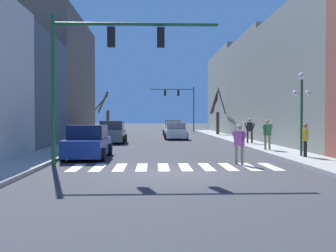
% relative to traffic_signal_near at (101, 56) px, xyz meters
% --- Properties ---
extents(ground_plane, '(240.00, 240.00, 0.00)m').
position_rel_traffic_signal_near_xyz_m(ground_plane, '(3.07, -2.52, -4.68)').
color(ground_plane, '#38383D').
extents(building_row_left, '(6.00, 38.07, 11.51)m').
position_rel_traffic_signal_near_xyz_m(building_row_left, '(-7.58, 12.30, 0.12)').
color(building_row_left, beige).
rests_on(building_row_left, ground_plane).
extents(building_row_right, '(6.00, 52.43, 10.76)m').
position_rel_traffic_signal_near_xyz_m(building_row_right, '(13.71, 18.35, 0.36)').
color(building_row_right, '#934C3D').
rests_on(building_row_right, ground_plane).
extents(crosswalk_stripes, '(8.55, 2.60, 0.01)m').
position_rel_traffic_signal_near_xyz_m(crosswalk_stripes, '(3.07, -0.52, -4.67)').
color(crosswalk_stripes, white).
rests_on(crosswalk_stripes, ground_plane).
extents(traffic_signal_near, '(7.09, 0.28, 6.42)m').
position_rel_traffic_signal_near_xyz_m(traffic_signal_near, '(0.00, 0.00, 0.00)').
color(traffic_signal_near, '#236038').
rests_on(traffic_signal_near, ground_plane).
extents(traffic_signal_far, '(6.55, 0.28, 6.57)m').
position_rel_traffic_signal_near_xyz_m(traffic_signal_far, '(6.34, 40.41, 0.07)').
color(traffic_signal_far, '#236038').
rests_on(traffic_signal_far, ground_plane).
extents(street_lamp_right_corner, '(0.95, 0.36, 4.15)m').
position_rel_traffic_signal_near_xyz_m(street_lamp_right_corner, '(9.58, 2.48, -1.58)').
color(street_lamp_right_corner, '#1E4C2D').
rests_on(street_lamp_right_corner, sidewalk_right).
extents(car_parked_right_far, '(2.15, 4.60, 1.57)m').
position_rel_traffic_signal_near_xyz_m(car_parked_right_far, '(4.33, 20.38, -3.93)').
color(car_parked_right_far, white).
rests_on(car_parked_right_far, ground_plane).
extents(car_parked_left_mid, '(2.10, 4.67, 1.67)m').
position_rel_traffic_signal_near_xyz_m(car_parked_left_mid, '(-1.11, 3.23, -3.89)').
color(car_parked_left_mid, navy).
rests_on(car_parked_left_mid, ground_plane).
extents(car_driving_toward_lane, '(2.17, 4.18, 1.79)m').
position_rel_traffic_signal_near_xyz_m(car_driving_toward_lane, '(-1.07, 14.82, -3.85)').
color(car_driving_toward_lane, gray).
rests_on(car_driving_toward_lane, ground_plane).
extents(car_at_intersection, '(2.14, 4.49, 1.79)m').
position_rel_traffic_signal_near_xyz_m(car_at_intersection, '(4.42, 28.15, -3.85)').
color(car_at_intersection, white).
rests_on(car_at_intersection, ground_plane).
extents(pedestrian_near_right_corner, '(0.45, 0.63, 1.62)m').
position_rel_traffic_signal_near_xyz_m(pedestrian_near_right_corner, '(9.62, 2.07, -3.57)').
color(pedestrian_near_right_corner, black).
rests_on(pedestrian_near_right_corner, sidewalk_right).
extents(pedestrian_crossing_street, '(0.59, 0.60, 1.74)m').
position_rel_traffic_signal_near_xyz_m(pedestrian_crossing_street, '(5.99, 0.36, -3.64)').
color(pedestrian_crossing_street, '#7A705B').
rests_on(pedestrian_crossing_street, ground_plane).
extents(pedestrian_on_left_sidewalk, '(0.74, 0.39, 1.78)m').
position_rel_traffic_signal_near_xyz_m(pedestrian_on_left_sidewalk, '(8.99, 6.25, -3.47)').
color(pedestrian_on_left_sidewalk, '#7A705B').
rests_on(pedestrian_on_left_sidewalk, sidewalk_right).
extents(pedestrian_waiting_at_curb, '(0.78, 0.35, 1.83)m').
position_rel_traffic_signal_near_xyz_m(pedestrian_waiting_at_curb, '(9.41, 12.19, -3.45)').
color(pedestrian_waiting_at_curb, black).
rests_on(pedestrian_waiting_at_curb, sidewalk_right).
extents(street_tree_right_far, '(1.93, 2.44, 5.33)m').
position_rel_traffic_signal_near_xyz_m(street_tree_right_far, '(9.50, 27.80, -2.13)').
color(street_tree_right_far, '#473828').
rests_on(street_tree_right_far, sidewalk_right).
extents(street_tree_left_far, '(2.14, 2.00, 5.15)m').
position_rel_traffic_signal_near_xyz_m(street_tree_left_far, '(-3.61, 31.31, -2.10)').
color(street_tree_left_far, '#473828').
rests_on(street_tree_left_far, sidewalk_left).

